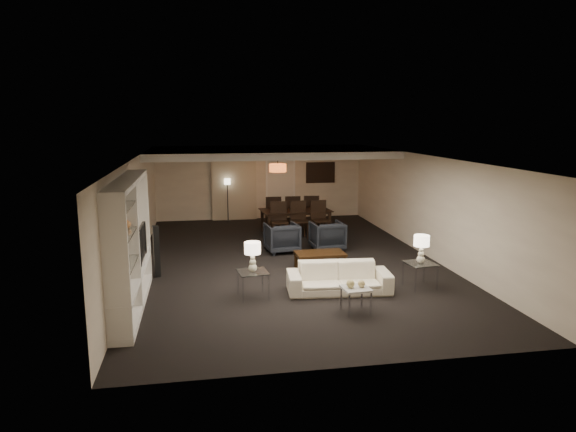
# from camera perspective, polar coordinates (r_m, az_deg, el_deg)

# --- Properties ---
(floor) EXTENTS (11.00, 11.00, 0.00)m
(floor) POSITION_cam_1_polar(r_m,az_deg,el_deg) (12.47, 0.00, -4.97)
(floor) COLOR black
(floor) RESTS_ON ground
(ceiling) EXTENTS (7.00, 11.00, 0.02)m
(ceiling) POSITION_cam_1_polar(r_m,az_deg,el_deg) (12.03, 0.00, 6.56)
(ceiling) COLOR silver
(ceiling) RESTS_ON ground
(wall_back) EXTENTS (7.00, 0.02, 2.50)m
(wall_back) POSITION_cam_1_polar(r_m,az_deg,el_deg) (17.57, -3.11, 3.76)
(wall_back) COLOR beige
(wall_back) RESTS_ON ground
(wall_front) EXTENTS (7.00, 0.02, 2.50)m
(wall_front) POSITION_cam_1_polar(r_m,az_deg,el_deg) (6.98, 7.89, -7.07)
(wall_front) COLOR beige
(wall_front) RESTS_ON ground
(wall_left) EXTENTS (0.02, 11.00, 2.50)m
(wall_left) POSITION_cam_1_polar(r_m,az_deg,el_deg) (12.09, -16.56, 0.17)
(wall_left) COLOR beige
(wall_left) RESTS_ON ground
(wall_right) EXTENTS (0.02, 11.00, 2.50)m
(wall_right) POSITION_cam_1_polar(r_m,az_deg,el_deg) (13.24, 15.09, 1.12)
(wall_right) COLOR beige
(wall_right) RESTS_ON ground
(ceiling_soffit) EXTENTS (7.00, 4.00, 0.20)m
(ceiling_soffit) POSITION_cam_1_polar(r_m,az_deg,el_deg) (15.49, -2.26, 7.11)
(ceiling_soffit) COLOR silver
(ceiling_soffit) RESTS_ON ceiling
(curtains) EXTENTS (1.50, 0.12, 2.40)m
(curtains) POSITION_cam_1_polar(r_m,az_deg,el_deg) (17.42, -6.02, 3.49)
(curtains) COLOR beige
(curtains) RESTS_ON wall_back
(door) EXTENTS (0.90, 0.05, 2.10)m
(door) POSITION_cam_1_polar(r_m,az_deg,el_deg) (17.66, -0.84, 3.16)
(door) COLOR silver
(door) RESTS_ON wall_back
(painting) EXTENTS (0.95, 0.04, 0.65)m
(painting) POSITION_cam_1_polar(r_m,az_deg,el_deg) (17.87, 3.62, 4.84)
(painting) COLOR #142D38
(painting) RESTS_ON wall_back
(media_unit) EXTENTS (0.38, 3.40, 2.35)m
(media_unit) POSITION_cam_1_polar(r_m,az_deg,el_deg) (9.56, -17.12, -3.05)
(media_unit) COLOR white
(media_unit) RESTS_ON wall_left
(pendant_light) EXTENTS (0.52, 0.52, 0.24)m
(pendant_light) POSITION_cam_1_polar(r_m,az_deg,el_deg) (15.57, -1.15, 5.36)
(pendant_light) COLOR #D8591E
(pendant_light) RESTS_ON ceiling_soffit
(sofa) EXTENTS (2.08, 0.96, 0.59)m
(sofa) POSITION_cam_1_polar(r_m,az_deg,el_deg) (10.22, 5.67, -6.86)
(sofa) COLOR beige
(sofa) RESTS_ON floor
(coffee_table) EXTENTS (1.12, 0.67, 0.40)m
(coffee_table) POSITION_cam_1_polar(r_m,az_deg,el_deg) (11.73, 3.56, -5.00)
(coffee_table) COLOR black
(coffee_table) RESTS_ON floor
(armchair_left) EXTENTS (0.89, 0.91, 0.75)m
(armchair_left) POSITION_cam_1_polar(r_m,az_deg,el_deg) (13.19, -0.69, -2.42)
(armchair_left) COLOR black
(armchair_left) RESTS_ON floor
(armchair_right) EXTENTS (0.86, 0.88, 0.75)m
(armchair_right) POSITION_cam_1_polar(r_m,az_deg,el_deg) (13.43, 4.37, -2.21)
(armchair_right) COLOR black
(armchair_right) RESTS_ON floor
(side_table_left) EXTENTS (0.62, 0.62, 0.52)m
(side_table_left) POSITION_cam_1_polar(r_m,az_deg,el_deg) (9.92, -3.91, -7.59)
(side_table_left) COLOR white
(side_table_left) RESTS_ON floor
(side_table_right) EXTENTS (0.62, 0.62, 0.52)m
(side_table_right) POSITION_cam_1_polar(r_m,az_deg,el_deg) (10.80, 14.45, -6.39)
(side_table_right) COLOR silver
(side_table_right) RESTS_ON floor
(table_lamp_left) EXTENTS (0.32, 0.32, 0.57)m
(table_lamp_left) POSITION_cam_1_polar(r_m,az_deg,el_deg) (9.77, -3.95, -4.55)
(table_lamp_left) COLOR #EDE8C8
(table_lamp_left) RESTS_ON side_table_left
(table_lamp_right) EXTENTS (0.32, 0.32, 0.57)m
(table_lamp_right) POSITION_cam_1_polar(r_m,az_deg,el_deg) (10.65, 14.58, -3.59)
(table_lamp_right) COLOR beige
(table_lamp_right) RESTS_ON side_table_right
(marble_table) EXTENTS (0.50, 0.50, 0.46)m
(marble_table) POSITION_cam_1_polar(r_m,az_deg,el_deg) (9.24, 7.52, -9.24)
(marble_table) COLOR silver
(marble_table) RESTS_ON floor
(gold_gourd_a) EXTENTS (0.15, 0.15, 0.15)m
(gold_gourd_a) POSITION_cam_1_polar(r_m,az_deg,el_deg) (9.11, 6.96, -7.49)
(gold_gourd_a) COLOR tan
(gold_gourd_a) RESTS_ON marble_table
(gold_gourd_b) EXTENTS (0.13, 0.13, 0.13)m
(gold_gourd_b) POSITION_cam_1_polar(r_m,az_deg,el_deg) (9.18, 8.16, -7.46)
(gold_gourd_b) COLOR tan
(gold_gourd_b) RESTS_ON marble_table
(television) EXTENTS (1.10, 0.14, 0.63)m
(television) POSITION_cam_1_polar(r_m,az_deg,el_deg) (10.09, -16.56, -2.94)
(television) COLOR black
(television) RESTS_ON media_unit
(vase_blue) EXTENTS (0.16, 0.16, 0.17)m
(vase_blue) POSITION_cam_1_polar(r_m,az_deg,el_deg) (8.36, -18.15, -5.28)
(vase_blue) COLOR #2648A8
(vase_blue) RESTS_ON media_unit
(vase_amber) EXTENTS (0.18, 0.18, 0.19)m
(vase_amber) POSITION_cam_1_polar(r_m,az_deg,el_deg) (9.06, -17.60, -0.73)
(vase_amber) COLOR #BA763E
(vase_amber) RESTS_ON media_unit
(floor_speaker) EXTENTS (0.15, 0.15, 1.13)m
(floor_speaker) POSITION_cam_1_polar(r_m,az_deg,el_deg) (11.44, -14.40, -3.82)
(floor_speaker) COLOR black
(floor_speaker) RESTS_ON floor
(dining_table) EXTENTS (2.12, 1.31, 0.71)m
(dining_table) POSITION_cam_1_polar(r_m,az_deg,el_deg) (15.31, 0.87, -0.64)
(dining_table) COLOR black
(dining_table) RESTS_ON floor
(chair_nl) EXTENTS (0.51, 0.51, 1.06)m
(chair_nl) POSITION_cam_1_polar(r_m,az_deg,el_deg) (14.55, -0.97, -0.55)
(chair_nl) COLOR black
(chair_nl) RESTS_ON floor
(chair_nm) EXTENTS (0.52, 0.52, 1.06)m
(chair_nm) POSITION_cam_1_polar(r_m,az_deg,el_deg) (14.65, 1.35, -0.47)
(chair_nm) COLOR black
(chair_nm) RESTS_ON floor
(chair_nr) EXTENTS (0.53, 0.53, 1.06)m
(chair_nr) POSITION_cam_1_polar(r_m,az_deg,el_deg) (14.78, 3.63, -0.39)
(chair_nr) COLOR black
(chair_nr) RESTS_ON floor
(chair_fl) EXTENTS (0.50, 0.50, 1.06)m
(chair_fl) POSITION_cam_1_polar(r_m,az_deg,el_deg) (15.81, -1.71, 0.36)
(chair_fl) COLOR black
(chair_fl) RESTS_ON floor
(chair_fm) EXTENTS (0.51, 0.51, 1.06)m
(chair_fm) POSITION_cam_1_polar(r_m,az_deg,el_deg) (15.91, 0.43, 0.42)
(chair_fm) COLOR black
(chair_fm) RESTS_ON floor
(chair_fr) EXTENTS (0.54, 0.54, 1.06)m
(chair_fr) POSITION_cam_1_polar(r_m,az_deg,el_deg) (16.02, 2.54, 0.49)
(chair_fr) COLOR black
(chair_fr) RESTS_ON floor
(floor_lamp) EXTENTS (0.26, 0.26, 1.43)m
(floor_lamp) POSITION_cam_1_polar(r_m,az_deg,el_deg) (17.25, -6.72, 1.78)
(floor_lamp) COLOR black
(floor_lamp) RESTS_ON floor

